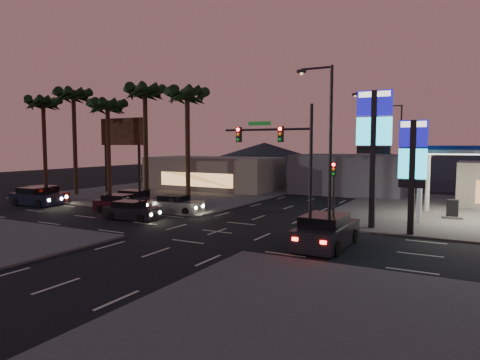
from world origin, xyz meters
The scene contains 27 objects.
ground centered at (0.00, 0.00, 0.00)m, with size 140.00×140.00×0.00m, color black.
corner_lot_nw centered at (-16.00, 16.00, 0.06)m, with size 24.00×24.00×0.12m, color #47443F.
pylon_sign_tall centered at (8.50, 5.50, 6.39)m, with size 2.20×0.35×9.00m.
pylon_sign_short centered at (11.00, 4.50, 4.66)m, with size 1.60×0.35×7.00m.
traffic_signal_mast centered at (3.76, 1.99, 5.23)m, with size 6.10×0.39×8.00m.
pedestal_signal centered at (5.50, 6.98, 2.92)m, with size 0.32×0.39×4.30m.
streetlight_near centered at (6.79, 1.00, 5.72)m, with size 2.14×0.25×10.00m.
streetlight_mid centered at (6.79, 14.00, 5.72)m, with size 2.14×0.25×10.00m.
streetlight_far centered at (6.79, 28.00, 5.72)m, with size 2.14×0.25×10.00m.
palm_a centered at (-9.00, 9.50, 9.43)m, with size 4.41×4.41×10.86m.
palm_b centered at (-14.00, 9.50, 9.97)m, with size 4.41×4.41×11.46m.
palm_c centered at (-19.00, 9.50, 8.88)m, with size 4.41×4.41×10.26m.
palm_d centered at (-24.00, 9.50, 10.15)m, with size 4.41×4.41×11.66m.
palm_e centered at (-29.00, 9.50, 9.61)m, with size 4.41×4.41×11.06m.
billboard centered at (-20.50, 13.00, 6.33)m, with size 6.00×0.30×8.50m.
building_far_west centered at (-14.00, 22.00, 2.00)m, with size 16.00×8.00×4.00m, color #726B5B.
building_far_mid centered at (2.00, 26.00, 2.20)m, with size 12.00×9.00×4.40m, color #4C4C51.
hill_left centered at (-25.00, 60.00, 3.00)m, with size 40.00×40.00×6.00m, color black.
hill_right centered at (15.00, 60.00, 2.50)m, with size 50.00×50.00×5.00m, color black.
hill_center centered at (0.00, 60.00, 2.00)m, with size 60.00×60.00×4.00m, color black.
car_lane_a_front centered at (-7.95, 0.82, 0.64)m, with size 4.33×2.12×1.37m.
car_lane_a_mid centered at (-11.29, 3.07, 0.67)m, with size 4.55×2.29×1.44m.
car_lane_a_rear centered at (-20.81, 2.23, 0.76)m, with size 5.12×2.29×1.65m.
car_lane_b_front centered at (-6.97, 4.93, 0.66)m, with size 4.48×2.15×1.42m.
car_lane_b_mid centered at (-12.24, 6.07, 0.68)m, with size 4.56×1.96×1.48m.
car_lane_b_rear centered at (-21.66, 3.83, 0.75)m, with size 5.09×2.53×1.61m.
suv_station centered at (7.32, -0.65, 0.83)m, with size 2.44×5.43×1.79m.
Camera 1 is at (14.12, -22.93, 5.53)m, focal length 32.00 mm.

